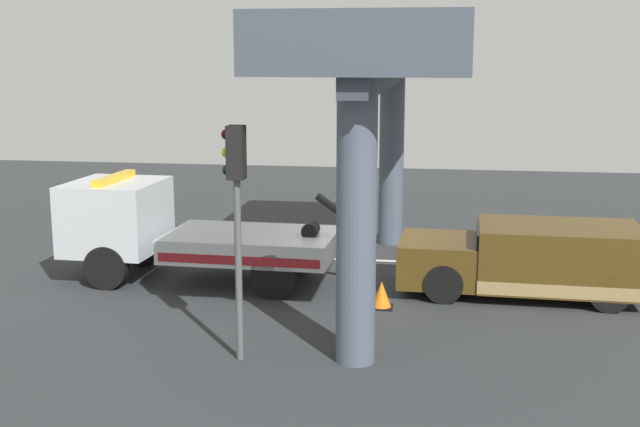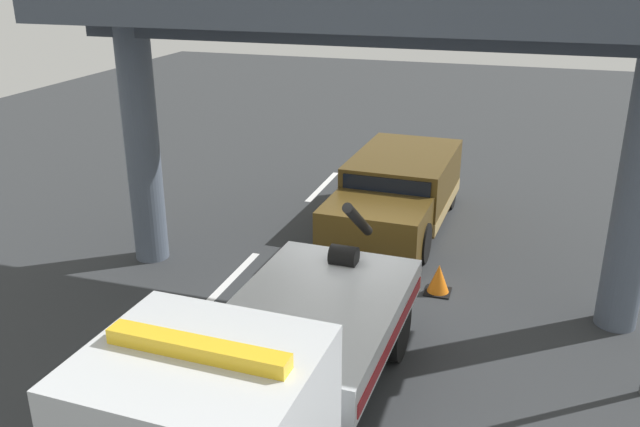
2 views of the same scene
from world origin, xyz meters
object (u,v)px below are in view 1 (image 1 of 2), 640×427
Objects in this scene: traffic_light_near at (236,191)px; tow_truck_white at (172,230)px; towed_van_green at (531,260)px; traffic_cone_orange at (382,295)px.

tow_truck_white is at bearing -59.54° from traffic_light_near.
tow_truck_white is at bearing -0.18° from towed_van_green.
traffic_light_near is 7.17× the size of traffic_cone_orange.
traffic_cone_orange is (-2.23, -3.31, -2.71)m from traffic_light_near.
traffic_cone_orange is at bearing 163.71° from tow_truck_white.
towed_van_green is at bearing -138.68° from traffic_light_near.
traffic_light_near reaches higher than towed_van_green.
traffic_light_near is at bearing 55.96° from traffic_cone_orange.
tow_truck_white reaches higher than towed_van_green.
traffic_cone_orange is at bearing -124.04° from traffic_light_near.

